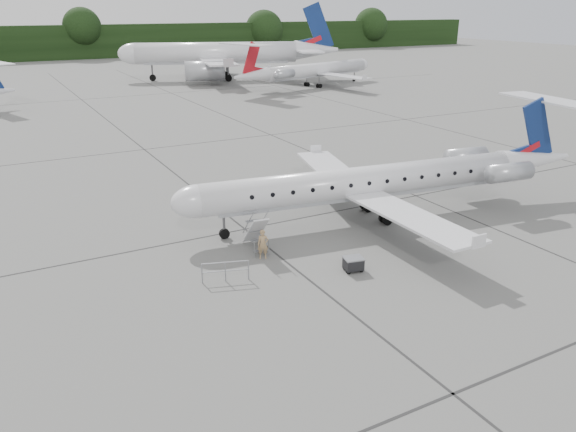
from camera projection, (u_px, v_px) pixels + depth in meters
ground at (384, 261)px, 28.93m from camera, size 320.00×320.00×0.00m
treeline at (50, 43)px, 134.45m from camera, size 260.00×4.00×8.00m
main_regional_jet at (365, 167)px, 33.43m from camera, size 28.24×22.01×6.66m
airstair at (256, 231)px, 29.93m from camera, size 1.13×2.25×2.09m
passenger at (263, 244)px, 28.95m from camera, size 0.68×0.59×1.58m
safety_railing at (225, 272)px, 26.60m from camera, size 2.12×0.75×1.00m
baggage_cart at (353, 264)px, 27.70m from camera, size 1.03×0.90×0.78m
bg_narrowbody at (216, 42)px, 97.38m from camera, size 42.15×35.99×12.81m
bg_regional_right at (318, 63)px, 90.04m from camera, size 33.06×27.66×7.46m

